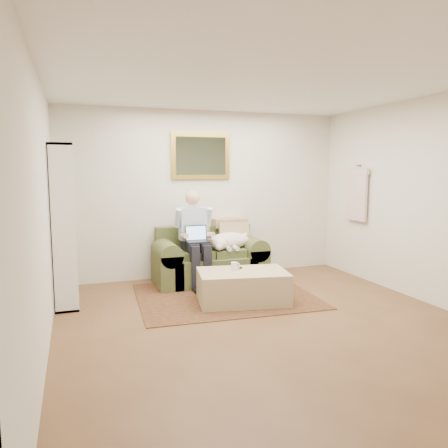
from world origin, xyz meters
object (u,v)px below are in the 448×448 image
coffee_mug (234,266)px  ottoman (243,287)px  bookshelf (64,226)px  sleeping_dog (229,241)px  laptop (197,237)px  sofa (209,263)px  seated_man (196,239)px

coffee_mug → ottoman: bearing=-54.6°
coffee_mug → bookshelf: bookshelf is taller
ottoman → bookshelf: (-2.13, 0.68, 0.80)m
sleeping_dog → ottoman: (-0.19, -1.05, -0.42)m
laptop → sleeping_dog: 0.56m
sofa → seated_man: 0.50m
sofa → bookshelf: bearing=-167.5°
sofa → laptop: 0.55m
sofa → laptop: size_ratio=5.15×
coffee_mug → sleeping_dog: bearing=74.0°
sofa → laptop: (-0.25, -0.21, 0.44)m
sleeping_dog → coffee_mug: size_ratio=6.76×
ottoman → bookshelf: size_ratio=0.56×
sofa → bookshelf: (-2.03, -0.45, 0.72)m
sleeping_dog → bookshelf: bookshelf is taller
seated_man → sleeping_dog: 0.55m
laptop → ottoman: (0.35, -0.92, -0.52)m
laptop → bookshelf: bearing=-172.4°
coffee_mug → sofa: bearing=91.4°
seated_man → ottoman: 1.15m
sleeping_dog → bookshelf: (-2.32, -0.37, 0.37)m
ottoman → sofa: bearing=95.1°
sleeping_dog → ottoman: sleeping_dog is taller
ottoman → bookshelf: bookshelf is taller
laptop → sleeping_dog: size_ratio=0.47×
ottoman → coffee_mug: (-0.08, 0.11, 0.25)m
seated_man → ottoman: size_ratio=1.23×
seated_man → ottoman: bearing=-70.5°
sleeping_dog → laptop: bearing=-166.4°
sofa → coffee_mug: sofa is taller
sleeping_dog → sofa: bearing=164.3°
sofa → coffee_mug: bearing=-88.6°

